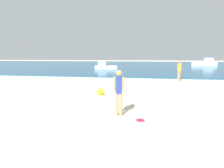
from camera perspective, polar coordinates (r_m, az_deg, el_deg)
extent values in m
cube|color=#14567F|center=(47.51, 7.73, 6.16)|extent=(160.00, 60.00, 0.06)
cylinder|color=tan|center=(6.37, 2.81, -6.62)|extent=(0.11, 0.11, 0.80)
cylinder|color=tan|center=(6.39, 1.55, -6.56)|extent=(0.11, 0.11, 0.80)
cube|color=#233899|center=(6.24, 2.22, -0.39)|extent=(0.19, 0.12, 0.60)
sphere|color=tan|center=(6.18, 2.24, 3.49)|extent=(0.22, 0.22, 0.22)
cylinder|color=tan|center=(6.21, 3.56, -0.13)|extent=(0.08, 0.08, 0.53)
cylinder|color=tan|center=(6.26, 0.88, -0.04)|extent=(0.08, 0.08, 0.53)
cylinder|color=#E51E4C|center=(6.08, 9.04, -11.33)|extent=(0.27, 0.27, 0.03)
cylinder|color=tan|center=(16.22, 20.71, 2.32)|extent=(0.12, 0.12, 0.87)
cylinder|color=tan|center=(16.11, 20.32, 2.30)|extent=(0.12, 0.12, 0.87)
cube|color=yellow|center=(16.11, 20.66, 5.00)|extent=(0.24, 0.21, 0.65)
sphere|color=tan|center=(16.09, 20.74, 6.64)|extent=(0.24, 0.24, 0.24)
cylinder|color=tan|center=(16.22, 21.07, 5.13)|extent=(0.09, 0.09, 0.58)
cylinder|color=tan|center=(15.99, 20.25, 5.13)|extent=(0.09, 0.09, 0.58)
cube|color=white|center=(29.43, -1.94, 5.33)|extent=(3.76, 1.79, 0.58)
cube|color=silver|center=(29.42, -3.22, 6.51)|extent=(1.42, 1.03, 0.65)
cube|color=white|center=(45.61, 27.09, 5.75)|extent=(5.38, 2.11, 0.84)
cube|color=silver|center=(45.80, 28.33, 6.79)|extent=(1.98, 1.33, 0.95)
sphere|color=yellow|center=(9.81, -3.75, -2.47)|extent=(0.37, 0.37, 0.37)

